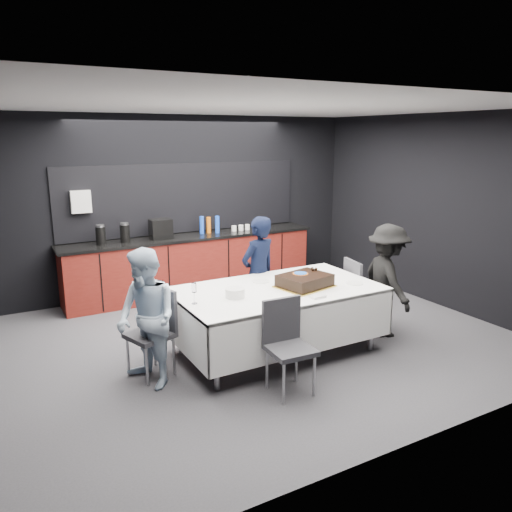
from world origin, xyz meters
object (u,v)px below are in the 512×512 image
at_px(person_center, 258,274).
at_px(chair_near, 287,339).
at_px(person_right, 387,280).
at_px(chair_right, 359,289).
at_px(plate_stack, 235,293).
at_px(cake_assembly, 305,281).
at_px(champagne_flute, 194,289).
at_px(person_left, 147,319).
at_px(chair_left, 156,325).
at_px(party_table, 277,299).

bearing_deg(person_center, chair_near, 54.74).
distance_m(person_center, person_right, 1.62).
height_order(chair_right, person_right, person_right).
xyz_separation_m(plate_stack, chair_near, (0.19, -0.75, -0.30)).
xyz_separation_m(cake_assembly, champagne_flute, (-1.34, 0.07, 0.09)).
relative_size(cake_assembly, person_left, 0.48).
bearing_deg(cake_assembly, plate_stack, 176.67).
height_order(plate_stack, chair_near, chair_near).
xyz_separation_m(champagne_flute, chair_left, (-0.36, 0.21, -0.40)).
xyz_separation_m(champagne_flute, person_center, (1.19, 0.77, -0.19)).
bearing_deg(chair_left, person_left, -125.99).
xyz_separation_m(cake_assembly, person_left, (-1.85, 0.06, -0.14)).
xyz_separation_m(chair_left, person_center, (1.55, 0.56, 0.21)).
bearing_deg(plate_stack, person_left, 179.33).
relative_size(plate_stack, person_center, 0.14).
relative_size(person_left, person_right, 1.00).
distance_m(chair_right, person_center, 1.33).
xyz_separation_m(plate_stack, person_left, (-0.98, 0.01, -0.12)).
bearing_deg(cake_assembly, champagne_flute, 177.18).
relative_size(chair_left, chair_near, 1.00).
distance_m(chair_left, person_left, 0.31).
bearing_deg(chair_right, cake_assembly, -167.69).
bearing_deg(chair_right, plate_stack, -174.80).
bearing_deg(person_center, cake_assembly, 83.83).
distance_m(cake_assembly, person_right, 1.20).
bearing_deg(party_table, cake_assembly, -21.83).
relative_size(party_table, person_right, 1.63).
height_order(party_table, cake_assembly, cake_assembly).
xyz_separation_m(party_table, chair_right, (1.32, 0.10, -0.11)).
xyz_separation_m(plate_stack, person_center, (0.73, 0.78, -0.08)).
bearing_deg(chair_left, chair_near, -43.71).
height_order(party_table, person_right, person_right).
bearing_deg(cake_assembly, chair_left, 170.82).
xyz_separation_m(person_center, person_left, (-1.71, -0.77, -0.04)).
height_order(chair_left, chair_near, same).
bearing_deg(person_left, chair_near, 40.74).
xyz_separation_m(champagne_flute, person_right, (2.52, -0.17, -0.23)).
bearing_deg(person_center, person_right, 129.00).
distance_m(party_table, person_right, 1.50).
bearing_deg(chair_left, person_right, -7.40).
bearing_deg(person_left, plate_stack, 73.03).
xyz_separation_m(cake_assembly, chair_near, (-0.68, -0.69, -0.32)).
bearing_deg(person_right, champagne_flute, 99.92).
bearing_deg(champagne_flute, chair_left, 149.98).
height_order(party_table, chair_right, chair_right).
xyz_separation_m(chair_left, chair_right, (2.72, -0.05, 0.00)).
height_order(cake_assembly, chair_near, cake_assembly).
bearing_deg(person_center, chair_right, 136.48).
xyz_separation_m(champagne_flute, person_left, (-0.51, -0.00, -0.23)).
distance_m(chair_near, person_center, 1.64).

